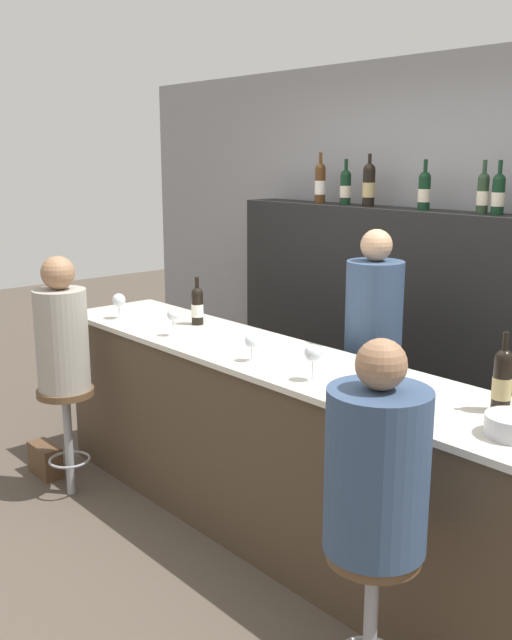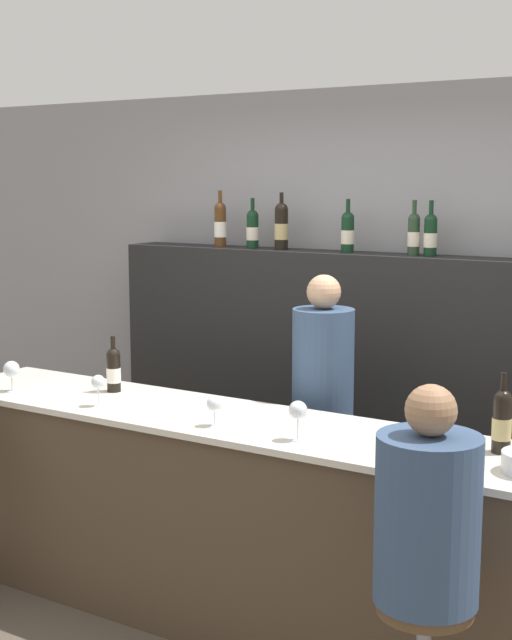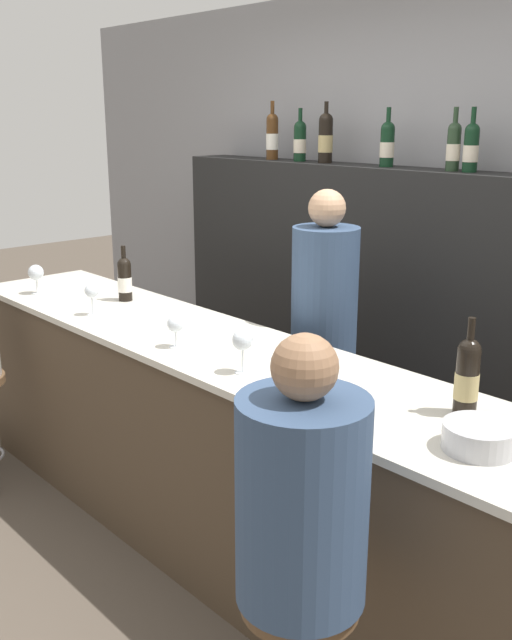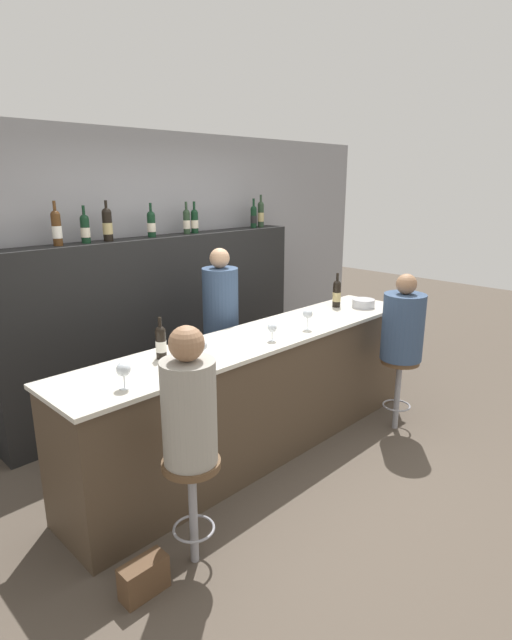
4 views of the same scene
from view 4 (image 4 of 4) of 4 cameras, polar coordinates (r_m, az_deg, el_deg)
name	(u,v)px [view 4 (image 4 of 4)]	position (r m, az deg, el deg)	size (l,w,h in m)	color
ground_plane	(287,463)	(4.10, 3.53, -16.00)	(16.00, 16.00, 0.00)	#4C4238
wall_back	(148,272)	(4.94, -12.23, 5.39)	(6.40, 0.05, 2.60)	gray
bar_counter	(260,394)	(4.05, 0.41, -8.46)	(3.34, 0.64, 0.99)	#473828
back_bar_cabinet	(164,323)	(4.86, -10.45, -0.38)	(3.14, 0.28, 1.66)	black
wine_bottle_counter_0	(161,342)	(3.41, -10.82, -2.46)	(0.07, 0.07, 0.29)	black
wine_bottle_counter_1	(337,293)	(4.78, 9.21, 3.03)	(0.08, 0.08, 0.32)	black
wine_bottle_backbar_0	(57,228)	(4.23, -21.83, 9.77)	(0.07, 0.07, 0.34)	#4C2D14
wine_bottle_backbar_1	(85,228)	(4.33, -18.95, 9.87)	(0.07, 0.07, 0.30)	black
wine_bottle_backbar_2	(107,224)	(4.42, -16.63, 10.44)	(0.08, 0.08, 0.34)	black
wine_bottle_backbar_3	(151,224)	(4.65, -11.88, 10.72)	(0.08, 0.08, 0.30)	black
wine_bottle_backbar_4	(187,221)	(4.88, -7.93, 11.13)	(0.07, 0.07, 0.30)	#233823
wine_bottle_backbar_5	(195,221)	(4.94, -7.04, 11.19)	(0.07, 0.07, 0.30)	black
wine_bottle_backbar_6	(254,216)	(5.47, -0.27, 11.76)	(0.07, 0.07, 0.31)	black
wine_bottle_backbar_7	(261,214)	(5.55, 0.55, 12.03)	(0.07, 0.07, 0.34)	#233823
wine_glass_0	(124,370)	(2.97, -14.90, -5.55)	(0.08, 0.08, 0.16)	silver
wine_glass_1	(202,347)	(3.28, -6.15, -3.05)	(0.07, 0.07, 0.15)	silver
wine_glass_2	(272,328)	(3.72, 1.87, -0.95)	(0.07, 0.07, 0.14)	silver
wine_glass_3	(308,314)	(4.02, 5.92, 0.65)	(0.08, 0.08, 0.17)	silver
metal_bowl	(363,303)	(4.83, 12.18, 1.88)	(0.21, 0.21, 0.08)	#B7B7BC
bar_stool_left	(192,485)	(2.97, -7.32, -18.18)	(0.33, 0.33, 0.66)	gray
guest_seated_left	(189,404)	(2.73, -7.68, -9.54)	(0.30, 0.30, 0.78)	gray
bar_stool_right	(399,375)	(4.57, 16.01, -6.09)	(0.33, 0.33, 0.66)	gray
guest_seated_right	(403,324)	(4.42, 16.47, -0.46)	(0.35, 0.35, 0.75)	#334766
bartender	(221,345)	(4.44, -3.99, -2.85)	(0.31, 0.31, 1.60)	#334766
handbag	(144,578)	(3.07, -12.69, -26.79)	(0.26, 0.12, 0.20)	#513823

